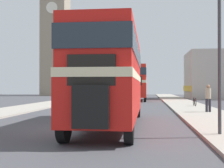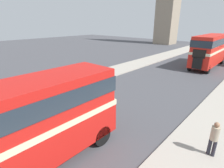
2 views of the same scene
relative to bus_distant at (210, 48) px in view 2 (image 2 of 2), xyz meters
name	(u,v)px [view 2 (image 2 of 2)]	position (x,y,z in m)	size (l,w,h in m)	color
bus_distant	(210,48)	(0.00, 0.00, 0.00)	(2.55, 9.47, 4.48)	red
pedestrian_walking	(214,137)	(5.44, -19.32, -1.51)	(0.37, 0.37, 1.81)	#282833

